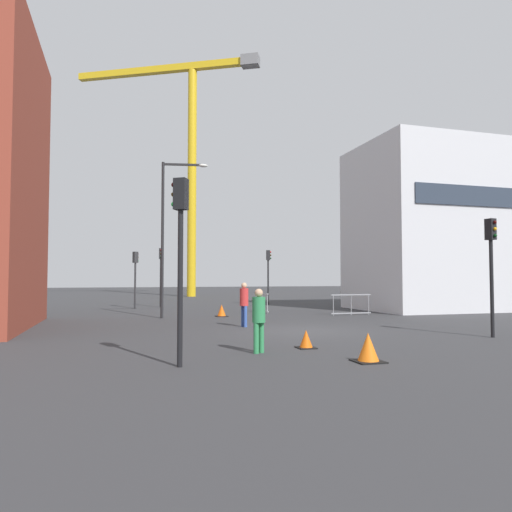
{
  "coord_description": "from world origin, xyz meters",
  "views": [
    {
      "loc": [
        -6.71,
        -16.27,
        1.96
      ],
      "look_at": [
        0.0,
        6.57,
        3.02
      ],
      "focal_mm": 33.42,
      "sensor_mm": 36.0,
      "label": 1
    }
  ],
  "objects_px": {
    "streetlamp_tall": "(168,225)",
    "construction_crane": "(187,138)",
    "traffic_light_crosswalk": "(135,270)",
    "traffic_cone_striped": "(222,311)",
    "pedestrian_waiting": "(244,301)",
    "traffic_cone_by_barrier": "(368,348)",
    "traffic_light_near": "(180,240)",
    "traffic_light_far": "(491,257)",
    "traffic_cone_on_verge": "(306,340)",
    "traffic_light_verge": "(161,267)",
    "traffic_light_island": "(268,268)",
    "pedestrian_walking": "(259,316)"
  },
  "relations": [
    {
      "from": "construction_crane",
      "to": "traffic_light_verge",
      "type": "height_order",
      "value": "construction_crane"
    },
    {
      "from": "traffic_light_far",
      "to": "traffic_cone_on_verge",
      "type": "distance_m",
      "value": 7.19
    },
    {
      "from": "traffic_light_near",
      "to": "traffic_light_verge",
      "type": "distance_m",
      "value": 21.27
    },
    {
      "from": "traffic_light_near",
      "to": "traffic_cone_striped",
      "type": "distance_m",
      "value": 13.59
    },
    {
      "from": "traffic_light_verge",
      "to": "traffic_cone_striped",
      "type": "height_order",
      "value": "traffic_light_verge"
    },
    {
      "from": "traffic_light_crosswalk",
      "to": "traffic_cone_striped",
      "type": "distance_m",
      "value": 8.84
    },
    {
      "from": "pedestrian_waiting",
      "to": "traffic_cone_by_barrier",
      "type": "bearing_deg",
      "value": -84.86
    },
    {
      "from": "traffic_light_far",
      "to": "traffic_cone_on_verge",
      "type": "height_order",
      "value": "traffic_light_far"
    },
    {
      "from": "traffic_light_crosswalk",
      "to": "traffic_cone_striped",
      "type": "xyz_separation_m",
      "value": [
        3.92,
        -7.63,
        -2.15
      ]
    },
    {
      "from": "pedestrian_waiting",
      "to": "traffic_cone_striped",
      "type": "relative_size",
      "value": 2.94
    },
    {
      "from": "traffic_cone_on_verge",
      "to": "pedestrian_walking",
      "type": "bearing_deg",
      "value": -163.65
    },
    {
      "from": "pedestrian_waiting",
      "to": "traffic_cone_by_barrier",
      "type": "height_order",
      "value": "pedestrian_waiting"
    },
    {
      "from": "construction_crane",
      "to": "traffic_light_crosswalk",
      "type": "bearing_deg",
      "value": -107.88
    },
    {
      "from": "traffic_light_near",
      "to": "traffic_cone_by_barrier",
      "type": "height_order",
      "value": "traffic_light_near"
    },
    {
      "from": "traffic_light_far",
      "to": "pedestrian_walking",
      "type": "distance_m",
      "value": 8.47
    },
    {
      "from": "streetlamp_tall",
      "to": "traffic_light_crosswalk",
      "type": "relative_size",
      "value": 2.11
    },
    {
      "from": "construction_crane",
      "to": "traffic_light_island",
      "type": "distance_m",
      "value": 21.89
    },
    {
      "from": "streetlamp_tall",
      "to": "traffic_cone_by_barrier",
      "type": "relative_size",
      "value": 11.18
    },
    {
      "from": "streetlamp_tall",
      "to": "traffic_light_island",
      "type": "xyz_separation_m",
      "value": [
        7.93,
        8.88,
        -1.89
      ]
    },
    {
      "from": "traffic_light_verge",
      "to": "traffic_cone_striped",
      "type": "bearing_deg",
      "value": -74.87
    },
    {
      "from": "streetlamp_tall",
      "to": "traffic_cone_striped",
      "type": "relative_size",
      "value": 12.71
    },
    {
      "from": "pedestrian_walking",
      "to": "traffic_cone_by_barrier",
      "type": "height_order",
      "value": "pedestrian_walking"
    },
    {
      "from": "traffic_light_far",
      "to": "traffic_cone_by_barrier",
      "type": "height_order",
      "value": "traffic_light_far"
    },
    {
      "from": "pedestrian_waiting",
      "to": "traffic_cone_on_verge",
      "type": "bearing_deg",
      "value": -88.26
    },
    {
      "from": "traffic_light_far",
      "to": "traffic_cone_striped",
      "type": "xyz_separation_m",
      "value": [
        -6.75,
        10.58,
        -2.34
      ]
    },
    {
      "from": "traffic_light_near",
      "to": "traffic_cone_by_barrier",
      "type": "relative_size",
      "value": 6.15
    },
    {
      "from": "pedestrian_walking",
      "to": "traffic_cone_on_verge",
      "type": "height_order",
      "value": "pedestrian_walking"
    },
    {
      "from": "traffic_light_near",
      "to": "traffic_cone_striped",
      "type": "bearing_deg",
      "value": 73.81
    },
    {
      "from": "traffic_cone_by_barrier",
      "to": "traffic_cone_striped",
      "type": "height_order",
      "value": "traffic_cone_by_barrier"
    },
    {
      "from": "traffic_light_far",
      "to": "pedestrian_walking",
      "type": "xyz_separation_m",
      "value": [
        -8.26,
        -0.93,
        -1.65
      ]
    },
    {
      "from": "streetlamp_tall",
      "to": "traffic_cone_by_barrier",
      "type": "height_order",
      "value": "streetlamp_tall"
    },
    {
      "from": "construction_crane",
      "to": "traffic_cone_by_barrier",
      "type": "distance_m",
      "value": 42.01
    },
    {
      "from": "traffic_light_crosswalk",
      "to": "traffic_cone_on_verge",
      "type": "height_order",
      "value": "traffic_light_crosswalk"
    },
    {
      "from": "traffic_light_far",
      "to": "traffic_cone_striped",
      "type": "distance_m",
      "value": 12.76
    },
    {
      "from": "construction_crane",
      "to": "pedestrian_walking",
      "type": "distance_m",
      "value": 40.08
    },
    {
      "from": "streetlamp_tall",
      "to": "construction_crane",
      "type": "bearing_deg",
      "value": 80.06
    },
    {
      "from": "streetlamp_tall",
      "to": "traffic_light_far",
      "type": "height_order",
      "value": "streetlamp_tall"
    },
    {
      "from": "traffic_light_far",
      "to": "streetlamp_tall",
      "type": "bearing_deg",
      "value": 132.25
    },
    {
      "from": "traffic_light_verge",
      "to": "traffic_cone_striped",
      "type": "xyz_separation_m",
      "value": [
        2.27,
        -8.39,
        -2.33
      ]
    },
    {
      "from": "construction_crane",
      "to": "traffic_light_crosswalk",
      "type": "distance_m",
      "value": 23.26
    },
    {
      "from": "traffic_light_island",
      "to": "traffic_cone_striped",
      "type": "xyz_separation_m",
      "value": [
        -5.25,
        -8.68,
        -2.33
      ]
    },
    {
      "from": "traffic_cone_on_verge",
      "to": "traffic_cone_striped",
      "type": "height_order",
      "value": "traffic_cone_striped"
    },
    {
      "from": "construction_crane",
      "to": "traffic_light_far",
      "type": "bearing_deg",
      "value": -82.15
    },
    {
      "from": "streetlamp_tall",
      "to": "traffic_light_far",
      "type": "distance_m",
      "value": 14.15
    },
    {
      "from": "pedestrian_waiting",
      "to": "traffic_light_far",
      "type": "bearing_deg",
      "value": -38.28
    },
    {
      "from": "traffic_light_far",
      "to": "traffic_light_verge",
      "type": "bearing_deg",
      "value": 115.42
    },
    {
      "from": "pedestrian_walking",
      "to": "traffic_light_island",
      "type": "bearing_deg",
      "value": 71.49
    },
    {
      "from": "traffic_light_crosswalk",
      "to": "traffic_light_far",
      "type": "xyz_separation_m",
      "value": [
        10.67,
        -18.21,
        0.19
      ]
    },
    {
      "from": "pedestrian_waiting",
      "to": "traffic_light_verge",
      "type": "bearing_deg",
      "value": 98.73
    },
    {
      "from": "traffic_light_far",
      "to": "traffic_cone_striped",
      "type": "height_order",
      "value": "traffic_light_far"
    }
  ]
}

